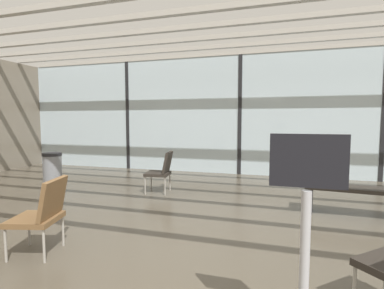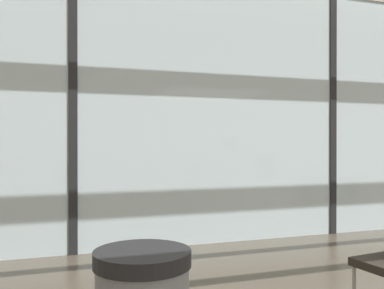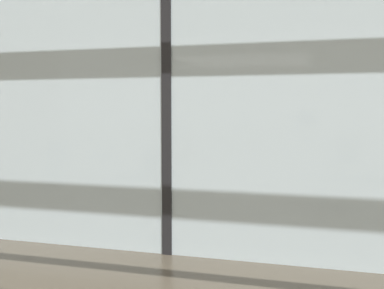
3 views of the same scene
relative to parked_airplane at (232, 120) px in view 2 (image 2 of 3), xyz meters
name	(u,v)px [view 2 (image 2 of 3)]	position (x,y,z in m)	size (l,w,h in m)	color
glass_curtain_wall	(331,115)	(-0.79, -5.20, -0.22)	(14.00, 0.08, 3.33)	silver
window_mullion_0	(73,109)	(-4.29, -5.20, -0.22)	(0.10, 0.12, 3.33)	black
window_mullion_1	(331,115)	(-0.79, -5.20, -0.22)	(0.10, 0.12, 3.33)	black
parked_airplane	(232,120)	(0.00, 0.00, 0.00)	(12.50, 3.76, 3.76)	silver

